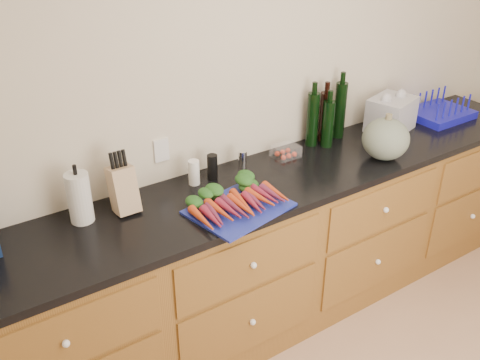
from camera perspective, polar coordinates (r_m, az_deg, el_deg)
wall_back at (r=2.99m, az=1.58°, el=9.26°), size 4.10×0.05×2.60m
cabinets at (r=3.15m, az=4.83°, el=-7.21°), size 3.60×0.64×0.90m
countertop at (r=2.91m, az=5.15°, el=0.35°), size 3.64×0.62×0.04m
cutting_board at (r=2.56m, az=-0.09°, el=-3.04°), size 0.51×0.43×0.01m
carrots at (r=2.57m, az=-0.53°, el=-2.11°), size 0.46×0.31×0.06m
squash at (r=3.11m, az=15.28°, el=4.25°), size 0.26×0.26×0.24m
paper_towel at (r=2.53m, az=-16.76°, el=-1.84°), size 0.11×0.11×0.24m
knife_block at (r=2.57m, az=-12.35°, el=-0.99°), size 0.11×0.11×0.22m
grinder_salt at (r=2.76m, az=-4.94°, el=0.81°), size 0.06×0.06×0.13m
grinder_pepper at (r=2.81m, az=-2.96°, el=1.41°), size 0.05×0.05×0.14m
canister_chrome at (r=2.91m, az=0.28°, el=2.13°), size 0.05×0.05×0.11m
tomato_box at (r=3.06m, az=4.91°, el=3.06°), size 0.15×0.12×0.07m
bottles at (r=3.24m, az=9.23°, el=6.63°), size 0.29×0.15×0.34m
grocery_bag at (r=3.52m, az=15.83°, el=6.79°), size 0.34×0.30×0.21m
dish_rack at (r=3.85m, az=20.48°, el=6.84°), size 0.40×0.32×0.16m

